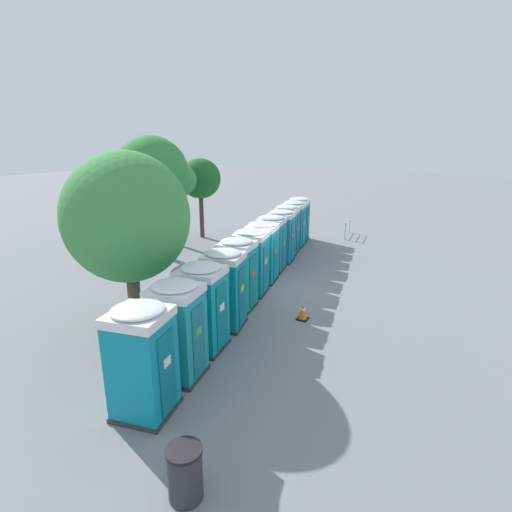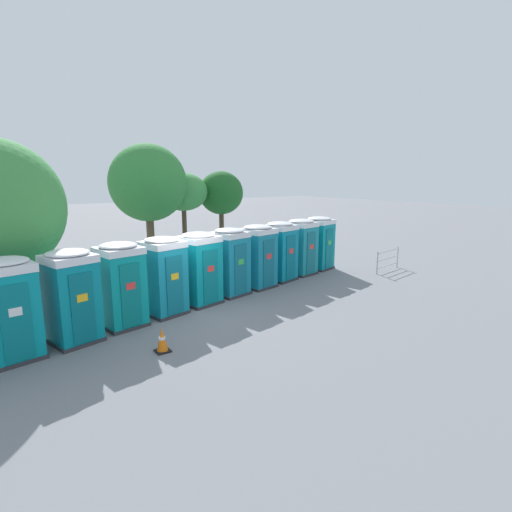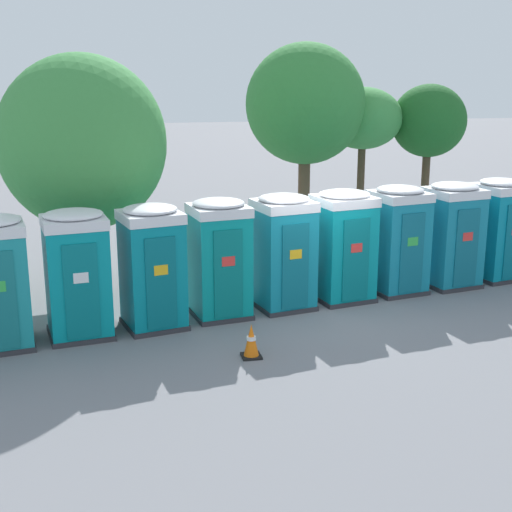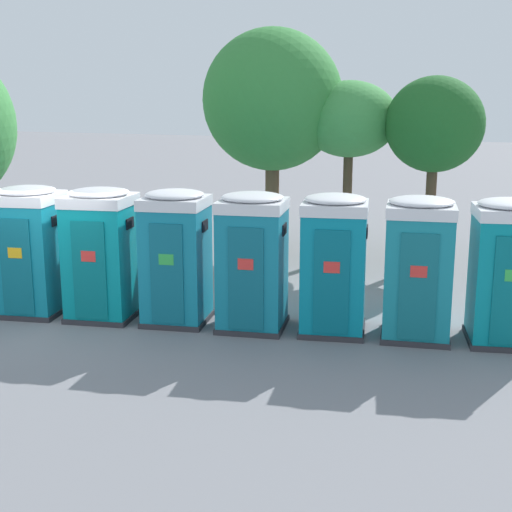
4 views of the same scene
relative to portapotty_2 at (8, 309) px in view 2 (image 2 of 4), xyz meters
name	(u,v)px [view 2 (image 2 of 4)]	position (x,y,z in m)	size (l,w,h in m)	color
ground_plane	(191,311)	(5.17, 0.64, -1.28)	(120.00, 120.00, 0.00)	slate
portapotty_2	(8,309)	(0.00, 0.00, 0.00)	(1.39, 1.38, 2.54)	#2D2D33
portapotty_3	(72,296)	(1.47, 0.23, 0.00)	(1.41, 1.43, 2.54)	#2D2D33
portapotty_4	(121,284)	(2.90, 0.62, 0.00)	(1.34, 1.37, 2.54)	#2D2D33
portapotty_5	(164,276)	(4.36, 0.89, 0.00)	(1.41, 1.42, 2.54)	#2D2D33
portapotty_6	(200,268)	(5.82, 1.17, 0.00)	(1.45, 1.41, 2.54)	#2D2D33
portapotty_7	(230,261)	(7.27, 1.48, 0.00)	(1.39, 1.40, 2.54)	#2D2D33
portapotty_8	(258,256)	(8.74, 1.68, 0.00)	(1.41, 1.40, 2.54)	#2D2D33
portapotty_9	(280,251)	(10.19, 2.02, 0.00)	(1.40, 1.42, 2.54)	#2D2D33
portapotty_10	(301,247)	(11.65, 2.28, 0.00)	(1.38, 1.38, 2.54)	#2D2D33
portapotty_11	(319,243)	(13.10, 2.58, 0.00)	(1.44, 1.44, 2.54)	#2D2D33
street_tree_0	(221,193)	(10.96, 8.02, 2.23)	(2.41, 2.41, 4.72)	#4C3826
street_tree_2	(148,183)	(6.76, 7.87, 2.82)	(3.69, 3.69, 5.98)	brown
street_tree_3	(183,192)	(8.77, 8.18, 2.33)	(2.50, 2.50, 4.62)	#4C3826
traffic_cone	(162,340)	(3.10, -1.79, -0.97)	(0.36, 0.36, 0.64)	black
event_barrier	(388,259)	(15.44, 0.30, -0.72)	(2.04, 0.35, 1.05)	#B7B7BC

